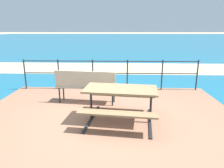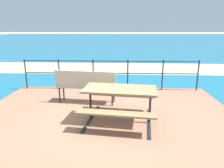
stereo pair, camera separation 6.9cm
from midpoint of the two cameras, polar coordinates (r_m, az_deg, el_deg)
The scene contains 7 objects.
ground_plane at distance 4.94m, azimuth -1.34°, elevation -10.09°, with size 240.00×240.00×0.00m, color tan.
patio_paving at distance 4.93m, azimuth -1.34°, elevation -9.77°, with size 6.40×5.20×0.06m, color #996B51.
sea_water at distance 44.51m, azimuth 1.93°, elevation 12.43°, with size 90.00×90.00×0.01m, color #196B8E.
beach_strip at distance 11.32m, azimuth 0.76°, elevation 4.46°, with size 54.00×3.28×0.01m, color tan.
picnic_table at distance 4.56m, azimuth 2.58°, elevation -3.44°, with size 1.76×1.67×0.78m.
park_bench at distance 5.70m, azimuth -7.01°, elevation 0.08°, with size 1.72×0.62×0.95m.
railing_fence at distance 6.99m, azimuth -0.16°, elevation 3.64°, with size 5.94×0.04×1.04m.
Camera 2 is at (0.32, -4.46, 2.10)m, focal length 32.88 mm.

